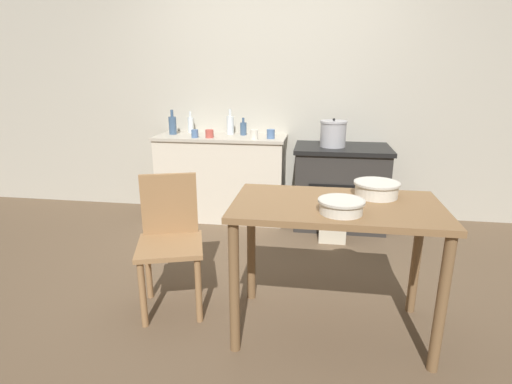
{
  "coord_description": "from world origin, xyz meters",
  "views": [
    {
      "loc": [
        0.47,
        -2.64,
        1.49
      ],
      "look_at": [
        0.0,
        0.39,
        0.56
      ],
      "focal_mm": 28.0,
      "sensor_mm": 36.0,
      "label": 1
    }
  ],
  "objects_px": {
    "chair": "(170,238)",
    "flour_sack": "(333,223)",
    "bottle_far_left": "(243,128)",
    "stove": "(340,186)",
    "bottle_left": "(230,125)",
    "stock_pot": "(333,134)",
    "cup_center_right": "(209,134)",
    "mixing_bowl_small": "(376,188)",
    "cup_mid_right": "(271,134)",
    "bottle_mid_left": "(191,124)",
    "work_table": "(335,225)",
    "cup_center": "(254,135)",
    "cup_right": "(195,134)",
    "bottle_center_left": "(173,125)",
    "mixing_bowl_large": "(341,205)"
  },
  "relations": [
    {
      "from": "mixing_bowl_large",
      "to": "cup_center_right",
      "type": "height_order",
      "value": "cup_center_right"
    },
    {
      "from": "bottle_far_left",
      "to": "cup_right",
      "type": "relative_size",
      "value": 2.26
    },
    {
      "from": "bottle_left",
      "to": "cup_right",
      "type": "distance_m",
      "value": 0.4
    },
    {
      "from": "stock_pot",
      "to": "mixing_bowl_small",
      "type": "bearing_deg",
      "value": -82.61
    },
    {
      "from": "stock_pot",
      "to": "mixing_bowl_large",
      "type": "relative_size",
      "value": 1.14
    },
    {
      "from": "chair",
      "to": "work_table",
      "type": "bearing_deg",
      "value": -24.58
    },
    {
      "from": "stock_pot",
      "to": "bottle_left",
      "type": "xyz_separation_m",
      "value": [
        -1.04,
        0.18,
        0.04
      ]
    },
    {
      "from": "flour_sack",
      "to": "bottle_mid_left",
      "type": "height_order",
      "value": "bottle_mid_left"
    },
    {
      "from": "flour_sack",
      "to": "bottle_mid_left",
      "type": "distance_m",
      "value": 1.81
    },
    {
      "from": "chair",
      "to": "cup_center",
      "type": "height_order",
      "value": "cup_center"
    },
    {
      "from": "chair",
      "to": "mixing_bowl_large",
      "type": "distance_m",
      "value": 1.13
    },
    {
      "from": "bottle_far_left",
      "to": "stove",
      "type": "bearing_deg",
      "value": -6.95
    },
    {
      "from": "bottle_far_left",
      "to": "cup_center",
      "type": "relative_size",
      "value": 1.93
    },
    {
      "from": "mixing_bowl_small",
      "to": "bottle_mid_left",
      "type": "bearing_deg",
      "value": 133.0
    },
    {
      "from": "bottle_mid_left",
      "to": "cup_mid_right",
      "type": "xyz_separation_m",
      "value": [
        0.89,
        -0.25,
        -0.04
      ]
    },
    {
      "from": "stock_pot",
      "to": "work_table",
      "type": "bearing_deg",
      "value": -90.78
    },
    {
      "from": "bottle_left",
      "to": "bottle_far_left",
      "type": "bearing_deg",
      "value": -12.07
    },
    {
      "from": "stock_pot",
      "to": "cup_center_right",
      "type": "xyz_separation_m",
      "value": [
        -1.2,
        -0.07,
        -0.02
      ]
    },
    {
      "from": "work_table",
      "to": "mixing_bowl_large",
      "type": "distance_m",
      "value": 0.23
    },
    {
      "from": "bottle_mid_left",
      "to": "chair",
      "type": "bearing_deg",
      "value": -76.77
    },
    {
      "from": "stove",
      "to": "bottle_left",
      "type": "bearing_deg",
      "value": 172.4
    },
    {
      "from": "bottle_left",
      "to": "cup_right",
      "type": "relative_size",
      "value": 3.31
    },
    {
      "from": "stove",
      "to": "mixing_bowl_small",
      "type": "distance_m",
      "value": 1.67
    },
    {
      "from": "mixing_bowl_large",
      "to": "bottle_far_left",
      "type": "relative_size",
      "value": 1.34
    },
    {
      "from": "flour_sack",
      "to": "cup_center_right",
      "type": "xyz_separation_m",
      "value": [
        -1.22,
        0.34,
        0.74
      ]
    },
    {
      "from": "stock_pot",
      "to": "bottle_center_left",
      "type": "distance_m",
      "value": 1.63
    },
    {
      "from": "chair",
      "to": "bottle_left",
      "type": "distance_m",
      "value": 1.87
    },
    {
      "from": "mixing_bowl_large",
      "to": "bottle_center_left",
      "type": "xyz_separation_m",
      "value": [
        -1.62,
        1.99,
        0.13
      ]
    },
    {
      "from": "bottle_left",
      "to": "cup_center",
      "type": "relative_size",
      "value": 2.82
    },
    {
      "from": "bottle_mid_left",
      "to": "cup_right",
      "type": "distance_m",
      "value": 0.34
    },
    {
      "from": "chair",
      "to": "stove",
      "type": "bearing_deg",
      "value": 37.55
    },
    {
      "from": "bottle_mid_left",
      "to": "bottle_center_left",
      "type": "relative_size",
      "value": 0.9
    },
    {
      "from": "chair",
      "to": "cup_center_right",
      "type": "relative_size",
      "value": 10.73
    },
    {
      "from": "stock_pot",
      "to": "cup_right",
      "type": "bearing_deg",
      "value": -176.49
    },
    {
      "from": "flour_sack",
      "to": "bottle_mid_left",
      "type": "xyz_separation_m",
      "value": [
        -1.51,
        0.64,
        0.78
      ]
    },
    {
      "from": "chair",
      "to": "cup_right",
      "type": "relative_size",
      "value": 11.06
    },
    {
      "from": "bottle_center_left",
      "to": "bottle_far_left",
      "type": "bearing_deg",
      "value": 4.45
    },
    {
      "from": "cup_mid_right",
      "to": "cup_center",
      "type": "bearing_deg",
      "value": -153.77
    },
    {
      "from": "cup_center_right",
      "to": "stove",
      "type": "bearing_deg",
      "value": 4.43
    },
    {
      "from": "mixing_bowl_small",
      "to": "cup_mid_right",
      "type": "xyz_separation_m",
      "value": [
        -0.8,
        1.56,
        0.07
      ]
    },
    {
      "from": "work_table",
      "to": "cup_center",
      "type": "bearing_deg",
      "value": 113.76
    },
    {
      "from": "mixing_bowl_small",
      "to": "cup_center_right",
      "type": "bearing_deg",
      "value": 132.85
    },
    {
      "from": "work_table",
      "to": "cup_mid_right",
      "type": "distance_m",
      "value": 1.83
    },
    {
      "from": "flour_sack",
      "to": "mixing_bowl_small",
      "type": "relative_size",
      "value": 1.33
    },
    {
      "from": "flour_sack",
      "to": "cup_right",
      "type": "height_order",
      "value": "cup_right"
    },
    {
      "from": "flour_sack",
      "to": "mixing_bowl_small",
      "type": "height_order",
      "value": "mixing_bowl_small"
    },
    {
      "from": "stove",
      "to": "mixing_bowl_large",
      "type": "xyz_separation_m",
      "value": [
        -0.11,
        -1.93,
        0.43
      ]
    },
    {
      "from": "chair",
      "to": "cup_center_right",
      "type": "distance_m",
      "value": 1.62
    },
    {
      "from": "bottle_center_left",
      "to": "cup_center_right",
      "type": "distance_m",
      "value": 0.47
    },
    {
      "from": "chair",
      "to": "flour_sack",
      "type": "relative_size",
      "value": 2.49
    }
  ]
}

